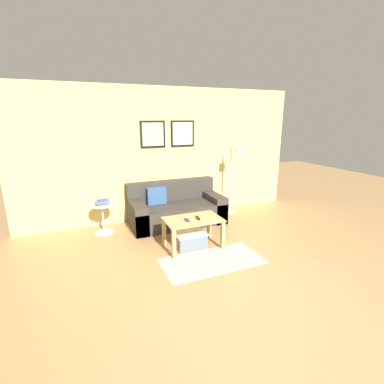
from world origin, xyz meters
TOP-DOWN VIEW (x-y plane):
  - ground_plane at (0.00, 0.00)m, footprint 16.00×16.00m
  - wall_back at (0.00, 3.23)m, footprint 5.60×0.09m
  - area_rug at (0.02, 1.16)m, footprint 1.45×0.72m
  - couch at (0.05, 2.79)m, footprint 1.77×0.85m
  - coffee_table at (-0.06, 1.68)m, footprint 0.88×0.55m
  - storage_bin at (-0.10, 1.72)m, footprint 0.49×0.38m
  - floor_lamp at (1.31, 2.79)m, footprint 0.28×0.49m
  - side_table at (-1.30, 2.80)m, footprint 0.39×0.39m
  - book_stack at (-1.29, 2.80)m, footprint 0.25×0.18m
  - remote_control at (0.01, 1.67)m, footprint 0.07×0.15m
  - cell_phone at (-0.17, 1.66)m, footprint 0.08×0.14m

SIDE VIEW (x-z plane):
  - ground_plane at x=0.00m, z-range 0.00..0.00m
  - area_rug at x=0.02m, z-range 0.00..0.01m
  - storage_bin at x=-0.10m, z-range 0.00..0.24m
  - couch at x=0.05m, z-range -0.12..0.66m
  - side_table at x=-1.30m, z-range 0.05..0.58m
  - coffee_table at x=-0.06m, z-range 0.14..0.61m
  - cell_phone at x=-0.17m, z-range 0.47..0.48m
  - remote_control at x=0.01m, z-range 0.47..0.49m
  - book_stack at x=-1.29m, z-range 0.53..0.61m
  - floor_lamp at x=1.31m, z-range 0.08..1.48m
  - wall_back at x=0.00m, z-range 0.01..2.56m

